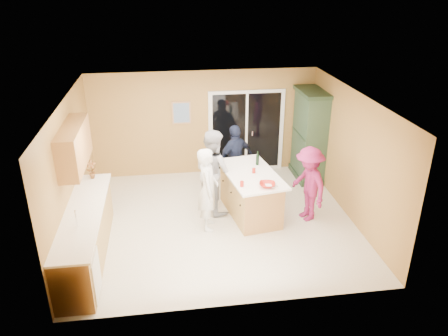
{
  "coord_description": "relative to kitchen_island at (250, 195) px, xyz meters",
  "views": [
    {
      "loc": [
        -0.96,
        -7.7,
        4.68
      ],
      "look_at": [
        0.15,
        0.1,
        1.15
      ],
      "focal_mm": 35.0,
      "sensor_mm": 36.0,
      "label": 1
    }
  ],
  "objects": [
    {
      "name": "tumbler_near",
      "position": [
        -0.29,
        -0.58,
        0.56
      ],
      "size": [
        0.09,
        0.09,
        0.11
      ],
      "primitive_type": "cylinder",
      "rotation": [
        0.0,
        0.0,
        -0.23
      ],
      "color": "#A91E12",
      "rests_on": "kitchen_island"
    },
    {
      "name": "framed_picture",
      "position": [
        -1.27,
        2.26,
        1.15
      ],
      "size": [
        0.46,
        0.04,
        0.56
      ],
      "color": "#AE7F57",
      "rests_on": "wall_back"
    },
    {
      "name": "left_cabinet_run",
      "position": [
        -3.17,
        -1.27,
        0.02
      ],
      "size": [
        0.65,
        3.05,
        1.24
      ],
      "color": "#AA8242",
      "rests_on": "floor"
    },
    {
      "name": "tulip_vase",
      "position": [
        -3.17,
        0.22,
        0.69
      ],
      "size": [
        0.22,
        0.17,
        0.39
      ],
      "primitive_type": "imported",
      "rotation": [
        0.0,
        0.0,
        0.16
      ],
      "color": "red",
      "rests_on": "left_cabinet_run"
    },
    {
      "name": "wall_back",
      "position": [
        -0.72,
        2.28,
        0.85
      ],
      "size": [
        5.5,
        0.1,
        2.6
      ],
      "primitive_type": "cube",
      "color": "tan",
      "rests_on": "ground"
    },
    {
      "name": "woman_grey",
      "position": [
        -0.74,
        0.3,
        0.46
      ],
      "size": [
        1.03,
        1.1,
        1.81
      ],
      "primitive_type": "imported",
      "rotation": [
        0.0,
        0.0,
        2.09
      ],
      "color": "#A9A9AB",
      "rests_on": "floor"
    },
    {
      "name": "green_hutch",
      "position": [
        1.77,
        1.62,
        0.63
      ],
      "size": [
        0.63,
        1.2,
        2.2
      ],
      "color": "#233923",
      "rests_on": "floor"
    },
    {
      "name": "wall_front",
      "position": [
        -0.72,
        -2.72,
        0.85
      ],
      "size": [
        5.5,
        0.1,
        2.6
      ],
      "primitive_type": "cube",
      "color": "tan",
      "rests_on": "ground"
    },
    {
      "name": "floor",
      "position": [
        -0.72,
        -0.22,
        -0.45
      ],
      "size": [
        5.5,
        5.5,
        0.0
      ],
      "primitive_type": "plane",
      "color": "silver",
      "rests_on": "ground"
    },
    {
      "name": "wall_left",
      "position": [
        -3.47,
        -0.22,
        0.85
      ],
      "size": [
        0.1,
        5.0,
        2.6
      ],
      "primitive_type": "cube",
      "color": "tan",
      "rests_on": "ground"
    },
    {
      "name": "woman_white",
      "position": [
        -0.93,
        -0.4,
        0.4
      ],
      "size": [
        0.47,
        0.66,
        1.69
      ],
      "primitive_type": "imported",
      "rotation": [
        0.0,
        0.0,
        1.47
      ],
      "color": "silver",
      "rests_on": "floor"
    },
    {
      "name": "upper_cabinets",
      "position": [
        -3.3,
        -0.42,
        1.43
      ],
      "size": [
        0.35,
        1.6,
        0.75
      ],
      "primitive_type": "cube",
      "color": "#AA8242",
      "rests_on": "wall_left"
    },
    {
      "name": "woman_navy",
      "position": [
        -0.13,
        1.13,
        0.36
      ],
      "size": [
        1.01,
        0.8,
        1.61
      ],
      "primitive_type": "imported",
      "rotation": [
        0.0,
        0.0,
        3.64
      ],
      "color": "#191F38",
      "rests_on": "floor"
    },
    {
      "name": "serving_bowl",
      "position": [
        0.18,
        -0.65,
        0.54
      ],
      "size": [
        0.36,
        0.36,
        0.07
      ],
      "primitive_type": "imported",
      "rotation": [
        0.0,
        0.0,
        -0.22
      ],
      "color": "#A91E12",
      "rests_on": "kitchen_island"
    },
    {
      "name": "wine_bottle",
      "position": [
        0.22,
        0.39,
        0.62
      ],
      "size": [
        0.07,
        0.07,
        0.3
      ],
      "rotation": [
        0.0,
        0.0,
        -0.03
      ],
      "color": "black",
      "rests_on": "kitchen_island"
    },
    {
      "name": "white_plate",
      "position": [
        0.28,
        -0.61,
        0.51
      ],
      "size": [
        0.31,
        0.31,
        0.02
      ],
      "primitive_type": "cylinder",
      "rotation": [
        0.0,
        0.0,
        0.39
      ],
      "color": "white",
      "rests_on": "kitchen_island"
    },
    {
      "name": "woman_magenta",
      "position": [
        1.12,
        -0.34,
        0.34
      ],
      "size": [
        0.82,
        1.13,
        1.57
      ],
      "primitive_type": "imported",
      "rotation": [
        0.0,
        0.0,
        -1.32
      ],
      "color": "#871D4B",
      "rests_on": "floor"
    },
    {
      "name": "wall_right",
      "position": [
        2.03,
        -0.22,
        0.85
      ],
      "size": [
        0.1,
        5.0,
        2.6
      ],
      "primitive_type": "cube",
      "color": "tan",
      "rests_on": "ground"
    },
    {
      "name": "ceiling",
      "position": [
        -0.72,
        -0.22,
        2.15
      ],
      "size": [
        5.5,
        5.0,
        0.1
      ],
      "primitive_type": "cube",
      "color": "silver",
      "rests_on": "wall_back"
    },
    {
      "name": "kitchen_island",
      "position": [
        0.0,
        0.0,
        0.0
      ],
      "size": [
        1.25,
        1.94,
        0.95
      ],
      "rotation": [
        0.0,
        0.0,
        0.16
      ],
      "color": "#AA8242",
      "rests_on": "floor"
    },
    {
      "name": "tumbler_far",
      "position": [
        0.06,
        -0.01,
        0.56
      ],
      "size": [
        0.08,
        0.08,
        0.1
      ],
      "primitive_type": "cylinder",
      "rotation": [
        0.0,
        0.0,
        0.15
      ],
      "color": "#A91E12",
      "rests_on": "kitchen_island"
    },
    {
      "name": "sliding_door",
      "position": [
        0.33,
        2.25,
        0.6
      ],
      "size": [
        1.9,
        0.07,
        2.1
      ],
      "color": "white",
      "rests_on": "floor"
    }
  ]
}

